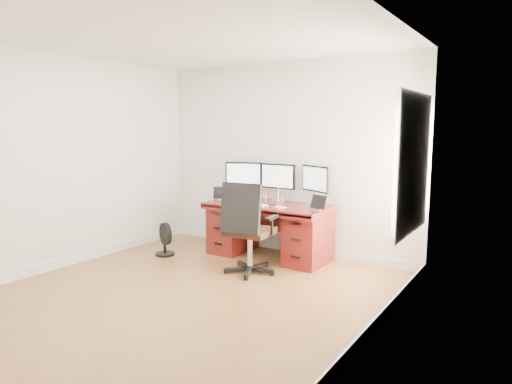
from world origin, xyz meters
The scene contains 19 objects.
ground centered at (0.00, 0.00, 0.00)m, with size 4.50×4.50×0.00m, color brown.
back_wall centered at (0.00, 2.25, 1.35)m, with size 4.00×0.10×2.70m, color white.
right_wall centered at (2.00, 0.11, 1.35)m, with size 0.10×4.50×2.70m.
desk centered at (0.00, 1.83, 0.40)m, with size 1.70×0.80×0.75m.
office_chair centered at (0.17, 1.06, 0.38)m, with size 0.68×0.67×1.14m.
floor_fan centered at (-1.27, 1.11, 0.22)m, with size 0.31×0.27×0.46m.
monitor_left centered at (-0.58, 2.07, 1.09)m, with size 0.53×0.20×0.53m.
monitor_center centered at (0.00, 2.07, 1.09)m, with size 0.55×0.15×0.53m.
monitor_right centered at (0.58, 2.07, 1.09)m, with size 0.50×0.29×0.53m.
tablet_left centered at (-0.75, 1.75, 0.84)m, with size 0.24×0.19×0.19m.
tablet_right centered at (0.77, 1.75, 0.84)m, with size 0.25×0.14×0.19m.
keyboard centered at (-0.06, 1.64, 0.76)m, with size 0.29×0.12×0.01m, color white.
trackpad centered at (0.28, 1.63, 0.76)m, with size 0.13×0.13×0.01m, color silver.
drawing_tablet centered at (-0.23, 1.60, 0.76)m, with size 0.24×0.15×0.01m, color black.
phone centered at (0.05, 1.78, 0.76)m, with size 0.14×0.07×0.01m, color black.
figurine_blue centered at (-0.37, 1.95, 0.80)m, with size 0.04×0.04×0.09m.
figurine_orange centered at (-0.24, 1.95, 0.80)m, with size 0.04×0.04×0.09m.
figurine_brown centered at (-0.13, 1.95, 0.80)m, with size 0.04×0.04×0.09m.
figurine_purple centered at (0.14, 1.95, 0.80)m, with size 0.04×0.04×0.09m.
Camera 1 is at (3.16, -3.44, 1.78)m, focal length 32.00 mm.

